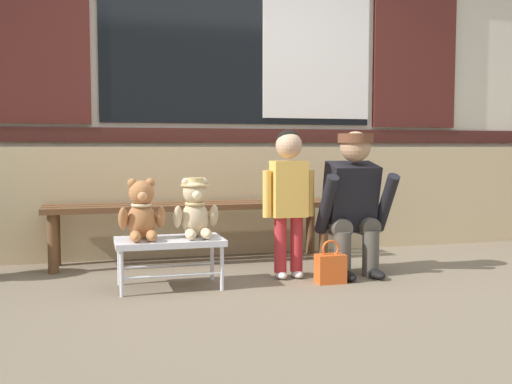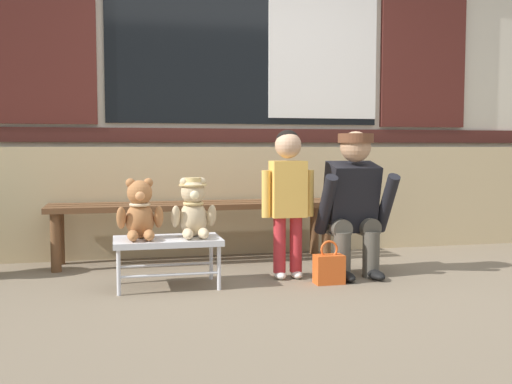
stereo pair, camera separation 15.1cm
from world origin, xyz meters
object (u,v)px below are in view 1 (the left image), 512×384
(wooden_bench_long, at_px, (193,212))
(child_standing, at_px, (289,187))
(teddy_bear_with_hat, at_px, (195,209))
(handbag_on_ground, at_px, (330,268))
(adult_crouching, at_px, (353,203))
(teddy_bear_plain, at_px, (142,212))
(small_display_bench, at_px, (169,244))

(wooden_bench_long, xyz_separation_m, child_standing, (0.51, -0.68, 0.22))
(teddy_bear_with_hat, bearing_deg, child_standing, 6.42)
(handbag_on_ground, bearing_deg, adult_crouching, 39.85)
(wooden_bench_long, height_order, adult_crouching, adult_crouching)
(teddy_bear_with_hat, bearing_deg, teddy_bear_plain, -179.87)
(teddy_bear_with_hat, bearing_deg, handbag_on_ground, -9.67)
(teddy_bear_plain, xyz_separation_m, adult_crouching, (1.39, 0.06, 0.02))
(wooden_bench_long, height_order, teddy_bear_plain, teddy_bear_plain)
(child_standing, bearing_deg, handbag_on_ground, -45.44)
(teddy_bear_with_hat, bearing_deg, small_display_bench, -179.23)
(teddy_bear_plain, height_order, adult_crouching, adult_crouching)
(small_display_bench, xyz_separation_m, adult_crouching, (1.23, 0.06, 0.21))
(wooden_bench_long, bearing_deg, small_display_bench, -109.54)
(teddy_bear_plain, distance_m, child_standing, 0.95)
(small_display_bench, xyz_separation_m, child_standing, (0.78, 0.07, 0.33))
(teddy_bear_with_hat, height_order, handbag_on_ground, teddy_bear_with_hat)
(small_display_bench, height_order, child_standing, child_standing)
(teddy_bear_with_hat, distance_m, child_standing, 0.63)
(small_display_bench, distance_m, handbag_on_ground, 1.01)
(teddy_bear_plain, bearing_deg, adult_crouching, 2.61)
(wooden_bench_long, height_order, small_display_bench, wooden_bench_long)
(wooden_bench_long, xyz_separation_m, handbag_on_ground, (0.72, -0.89, -0.28))
(wooden_bench_long, relative_size, teddy_bear_plain, 5.78)
(wooden_bench_long, distance_m, adult_crouching, 1.19)
(wooden_bench_long, relative_size, adult_crouching, 2.21)
(wooden_bench_long, xyz_separation_m, small_display_bench, (-0.27, -0.75, -0.11))
(handbag_on_ground, bearing_deg, teddy_bear_plain, 173.04)
(small_display_bench, relative_size, child_standing, 0.67)
(child_standing, xyz_separation_m, handbag_on_ground, (0.21, -0.21, -0.50))
(wooden_bench_long, xyz_separation_m, teddy_bear_plain, (-0.43, -0.75, 0.09))
(small_display_bench, distance_m, child_standing, 0.85)
(teddy_bear_plain, xyz_separation_m, child_standing, (0.94, 0.07, 0.13))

